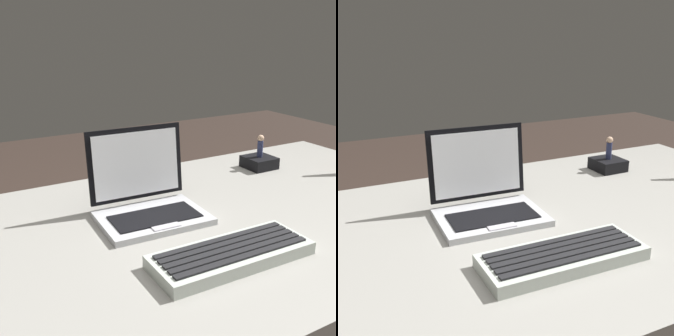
% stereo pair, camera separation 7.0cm
% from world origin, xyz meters
% --- Properties ---
extents(desk, '(1.71, 0.83, 0.74)m').
position_xyz_m(desk, '(0.00, 0.00, 0.67)').
color(desk, gray).
rests_on(desk, ground).
extents(laptop_front, '(0.26, 0.21, 0.21)m').
position_xyz_m(laptop_front, '(-0.03, 0.08, 0.79)').
color(laptop_front, '#BABBBF').
rests_on(laptop_front, desk).
extents(external_keyboard, '(0.33, 0.13, 0.03)m').
position_xyz_m(external_keyboard, '(0.02, -0.19, 0.76)').
color(external_keyboard, '#B8C1B6').
rests_on(external_keyboard, desk).
extents(figurine_stand, '(0.09, 0.09, 0.04)m').
position_xyz_m(figurine_stand, '(0.46, 0.24, 0.76)').
color(figurine_stand, black).
rests_on(figurine_stand, desk).
extents(figurine, '(0.02, 0.02, 0.07)m').
position_xyz_m(figurine, '(0.46, 0.24, 0.82)').
color(figurine, navy).
rests_on(figurine, figurine_stand).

